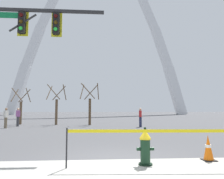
{
  "coord_description": "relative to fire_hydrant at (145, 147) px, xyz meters",
  "views": [
    {
      "loc": [
        -0.57,
        -6.1,
        1.47
      ],
      "look_at": [
        0.22,
        5.0,
        2.5
      ],
      "focal_mm": 34.54,
      "sensor_mm": 36.0,
      "label": 1
    }
  ],
  "objects": [
    {
      "name": "pedestrian_walking_left",
      "position": [
        -8.42,
        11.83,
        0.35
      ],
      "size": [
        0.29,
        0.38,
        1.59
      ],
      "color": "brown",
      "rests_on": "ground"
    },
    {
      "name": "pedestrian_standing_center",
      "position": [
        -8.14,
        13.67,
        0.35
      ],
      "size": [
        0.39,
        0.36,
        1.59
      ],
      "color": "#38383D",
      "rests_on": "ground"
    },
    {
      "name": "pedestrian_walking_right",
      "position": [
        2.37,
        12.19,
        0.35
      ],
      "size": [
        0.29,
        0.38,
        1.59
      ],
      "color": "#232847",
      "rests_on": "ground"
    },
    {
      "name": "tree_far_left",
      "position": [
        -8.79,
        16.19,
        1.11
      ],
      "size": [
        1.65,
        1.66,
        3.56
      ],
      "color": "brown",
      "rests_on": "ground"
    },
    {
      "name": "fire_hydrant",
      "position": [
        0.0,
        0.0,
        0.0
      ],
      "size": [
        0.46,
        0.48,
        0.99
      ],
      "color": "black",
      "rests_on": "ground"
    },
    {
      "name": "traffic_cone_by_hydrant",
      "position": [
        1.93,
        0.36,
        -0.11
      ],
      "size": [
        0.36,
        0.36,
        0.73
      ],
      "color": "black",
      "rests_on": "ground"
    },
    {
      "name": "tree_center_left",
      "position": [
        -1.95,
        14.95,
        1.28
      ],
      "size": [
        1.82,
        1.83,
        3.94
      ],
      "color": "brown",
      "rests_on": "ground"
    },
    {
      "name": "caution_tape_barrier",
      "position": [
        0.21,
        -0.32,
        0.2
      ],
      "size": [
        4.55,
        0.29,
        1.0
      ],
      "color": "#232326",
      "rests_on": "ground"
    },
    {
      "name": "traffic_signal_gantry",
      "position": [
        -4.67,
        3.1,
        3.6
      ],
      "size": [
        5.02,
        0.44,
        6.0
      ],
      "color": "#232326",
      "rests_on": "ground"
    },
    {
      "name": "tree_left_mid",
      "position": [
        -5.18,
        15.47,
        1.24
      ],
      "size": [
        1.78,
        1.79,
        3.85
      ],
      "color": "brown",
      "rests_on": "ground"
    },
    {
      "name": "ground_plane",
      "position": [
        -0.72,
        0.34,
        -0.47
      ],
      "size": [
        240.0,
        240.0,
        0.0
      ],
      "primitive_type": "plane",
      "color": "#474749"
    },
    {
      "name": "monument_arch",
      "position": [
        -0.72,
        55.7,
        20.99
      ],
      "size": [
        50.91,
        2.46,
        49.14
      ],
      "color": "silver",
      "rests_on": "ground"
    }
  ]
}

